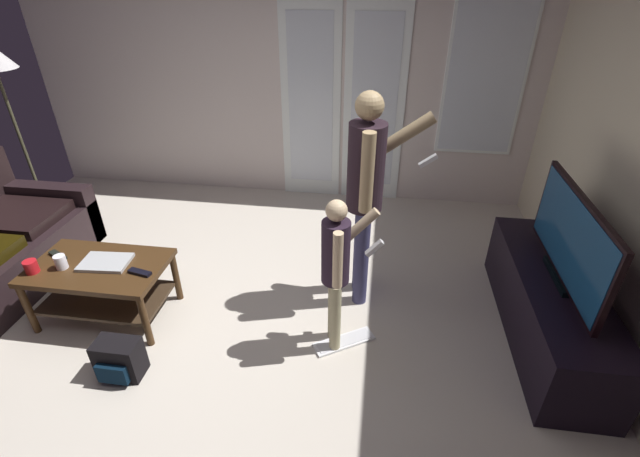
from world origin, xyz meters
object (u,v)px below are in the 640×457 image
object	(u,v)px
coffee_table	(102,279)
cup_by_laptop	(31,267)
backpack	(119,359)
person_child	(337,264)
flat_screen_tv	(571,240)
dvd_remote_slim	(140,272)
cup_near_edge	(61,262)
person_adult	(367,185)
loose_keyboard	(344,341)
tv_remote_black	(58,255)
laptop_closed	(105,262)
tv_stand	(548,307)

from	to	relation	value
coffee_table	cup_by_laptop	distance (m)	0.45
backpack	person_child	bearing A→B (deg)	19.61
flat_screen_tv	dvd_remote_slim	world-z (taller)	flat_screen_tv
cup_near_edge	cup_by_laptop	bearing A→B (deg)	-157.11
person_adult	backpack	xyz separation A→B (m)	(-1.49, -1.04, -0.84)
loose_keyboard	cup_near_edge	world-z (taller)	cup_near_edge
person_adult	cup_by_laptop	world-z (taller)	person_adult
dvd_remote_slim	loose_keyboard	bearing A→B (deg)	12.42
flat_screen_tv	backpack	size ratio (longest dim) A/B	4.23
coffee_table	cup_near_edge	distance (m)	0.29
coffee_table	loose_keyboard	world-z (taller)	coffee_table
tv_remote_black	dvd_remote_slim	size ratio (longest dim) A/B	1.00
backpack	dvd_remote_slim	distance (m)	0.58
loose_keyboard	tv_remote_black	bearing A→B (deg)	177.18
flat_screen_tv	cup_by_laptop	bearing A→B (deg)	-173.68
backpack	cup_near_edge	world-z (taller)	cup_near_edge
laptop_closed	dvd_remote_slim	bearing A→B (deg)	-18.77
person_adult	cup_near_edge	size ratio (longest dim) A/B	15.78
backpack	tv_remote_black	xyz separation A→B (m)	(-0.73, 0.58, 0.34)
flat_screen_tv	person_adult	size ratio (longest dim) A/B	0.73
tv_stand	laptop_closed	world-z (taller)	tv_stand
coffee_table	tv_stand	distance (m)	3.20
person_adult	dvd_remote_slim	world-z (taller)	person_adult
person_child	person_adult	bearing A→B (deg)	75.54
flat_screen_tv	tv_remote_black	size ratio (longest dim) A/B	7.03
tv_remote_black	dvd_remote_slim	distance (m)	0.71
tv_stand	person_child	distance (m)	1.56
flat_screen_tv	person_child	xyz separation A→B (m)	(-1.46, -0.31, -0.12)
person_adult	cup_near_edge	distance (m)	2.22
person_adult	flat_screen_tv	bearing A→B (deg)	-11.04
flat_screen_tv	cup_by_laptop	world-z (taller)	flat_screen_tv
tv_stand	backpack	size ratio (longest dim) A/B	5.74
tv_stand	cup_by_laptop	bearing A→B (deg)	-173.74
coffee_table	tv_remote_black	size ratio (longest dim) A/B	5.58
cup_by_laptop	dvd_remote_slim	distance (m)	0.75
person_child	loose_keyboard	size ratio (longest dim) A/B	2.56
flat_screen_tv	person_child	size ratio (longest dim) A/B	1.06
coffee_table	backpack	xyz separation A→B (m)	(0.38, -0.53, -0.20)
person_adult	cup_by_laptop	bearing A→B (deg)	-163.88
loose_keyboard	laptop_closed	size ratio (longest dim) A/B	1.32
flat_screen_tv	loose_keyboard	size ratio (longest dim) A/B	2.70
backpack	loose_keyboard	world-z (taller)	backpack
cup_near_edge	tv_stand	bearing A→B (deg)	5.36
coffee_table	person_adult	distance (m)	2.04
cup_near_edge	cup_by_laptop	size ratio (longest dim) A/B	1.12
person_adult	laptop_closed	xyz separation A→B (m)	(-1.82, -0.49, -0.50)
tv_stand	tv_remote_black	distance (m)	3.54
person_child	laptop_closed	xyz separation A→B (m)	(-1.67, 0.07, -0.21)
tv_remote_black	cup_near_edge	bearing A→B (deg)	-18.26
loose_keyboard	cup_near_edge	size ratio (longest dim) A/B	4.30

